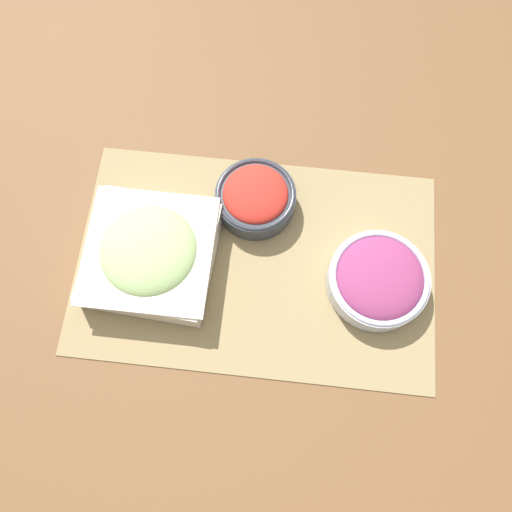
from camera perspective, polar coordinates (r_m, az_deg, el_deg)
name	(u,v)px	position (r m, az deg, el deg)	size (l,w,h in m)	color
ground_plane	(256,262)	(0.84, 0.00, -0.74)	(3.00, 3.00, 0.00)	brown
placemat	(256,262)	(0.84, 0.00, -0.70)	(0.60, 0.38, 0.00)	#937F56
cucumber_bowl	(150,253)	(0.82, -11.98, 0.30)	(0.21, 0.21, 0.07)	silver
onion_bowl	(379,279)	(0.82, 13.84, -2.60)	(0.16, 0.16, 0.06)	silver
tomato_bowl	(256,197)	(0.85, -0.05, 6.75)	(0.14, 0.14, 0.06)	#333842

